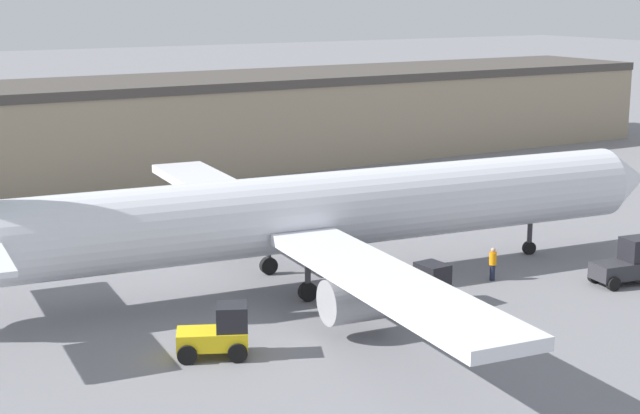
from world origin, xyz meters
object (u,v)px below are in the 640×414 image
(airplane, at_px, (303,214))
(belt_loader_truck, at_px, (423,286))
(baggage_tug, at_px, (627,264))
(pushback_tug, at_px, (218,333))
(ground_crew_worker, at_px, (493,263))

(airplane, relative_size, belt_loader_truck, 15.71)
(baggage_tug, distance_m, belt_loader_truck, 10.97)
(airplane, distance_m, belt_loader_truck, 6.99)
(airplane, relative_size, pushback_tug, 13.34)
(belt_loader_truck, relative_size, pushback_tug, 0.85)
(baggage_tug, bearing_deg, ground_crew_worker, 152.21)
(airplane, bearing_deg, pushback_tug, -133.23)
(airplane, bearing_deg, baggage_tug, -24.28)
(ground_crew_worker, height_order, baggage_tug, baggage_tug)
(baggage_tug, xyz_separation_m, pushback_tug, (-21.56, 1.14, -0.05))
(ground_crew_worker, relative_size, baggage_tug, 0.53)
(airplane, distance_m, baggage_tug, 16.19)
(airplane, relative_size, ground_crew_worker, 25.21)
(airplane, bearing_deg, belt_loader_truck, -55.29)
(baggage_tug, distance_m, pushback_tug, 21.59)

